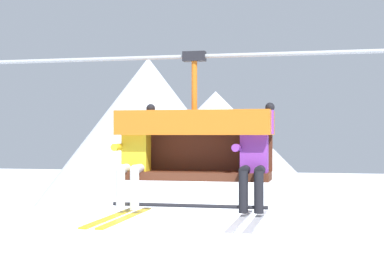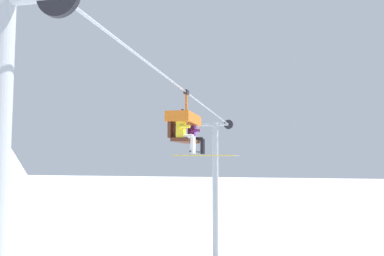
{
  "view_description": "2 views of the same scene",
  "coord_description": "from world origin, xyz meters",
  "px_view_note": "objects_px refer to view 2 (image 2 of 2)",
  "views": [
    {
      "loc": [
        0.99,
        -7.84,
        6.85
      ],
      "look_at": [
        -0.57,
        -0.79,
        6.93
      ],
      "focal_mm": 55.0,
      "sensor_mm": 36.0,
      "label": 1
    },
    {
      "loc": [
        -11.39,
        -3.29,
        5.85
      ],
      "look_at": [
        -0.55,
        -0.98,
        6.73
      ],
      "focal_mm": 35.0,
      "sensor_mm": 36.0,
      "label": 2
    }
  ],
  "objects_px": {
    "lift_tower_far": "(216,185)",
    "skier_purple": "(196,134)",
    "skier_yellow": "(185,131)",
    "chairlift_chair": "(184,124)"
  },
  "relations": [
    {
      "from": "skier_yellow",
      "to": "skier_purple",
      "type": "xyz_separation_m",
      "value": [
        1.48,
        0.0,
        0.0
      ]
    },
    {
      "from": "skier_yellow",
      "to": "skier_purple",
      "type": "relative_size",
      "value": 1.0
    },
    {
      "from": "lift_tower_far",
      "to": "skier_yellow",
      "type": "xyz_separation_m",
      "value": [
        -11.96,
        -0.92,
        2.37
      ]
    },
    {
      "from": "lift_tower_far",
      "to": "skier_purple",
      "type": "relative_size",
      "value": 4.76
    },
    {
      "from": "chairlift_chair",
      "to": "lift_tower_far",
      "type": "bearing_deg",
      "value": 3.61
    },
    {
      "from": "chairlift_chair",
      "to": "skier_yellow",
      "type": "relative_size",
      "value": 1.11
    },
    {
      "from": "lift_tower_far",
      "to": "skier_purple",
      "type": "distance_m",
      "value": 10.78
    },
    {
      "from": "chairlift_chair",
      "to": "skier_yellow",
      "type": "bearing_deg",
      "value": -163.74
    },
    {
      "from": "chairlift_chair",
      "to": "skier_purple",
      "type": "bearing_deg",
      "value": -16.12
    },
    {
      "from": "skier_yellow",
      "to": "chairlift_chair",
      "type": "bearing_deg",
      "value": 16.26
    }
  ]
}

